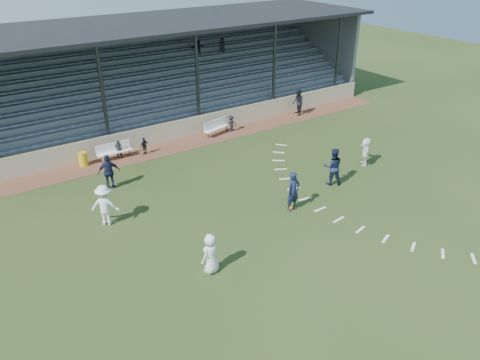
# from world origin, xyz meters

# --- Properties ---
(ground) EXTENTS (90.00, 90.00, 0.00)m
(ground) POSITION_xyz_m (0.00, 0.00, 0.00)
(ground) COLOR #2A3C18
(ground) RESTS_ON ground
(cinder_track) EXTENTS (34.00, 2.00, 0.02)m
(cinder_track) POSITION_xyz_m (0.00, 10.50, 0.01)
(cinder_track) COLOR brown
(cinder_track) RESTS_ON ground
(retaining_wall) EXTENTS (34.00, 0.18, 1.20)m
(retaining_wall) POSITION_xyz_m (0.00, 11.55, 0.60)
(retaining_wall) COLOR #BBAF90
(retaining_wall) RESTS_ON ground
(bench_left) EXTENTS (2.00, 0.46, 0.95)m
(bench_left) POSITION_xyz_m (-3.08, 10.80, 0.58)
(bench_left) COLOR white
(bench_left) RESTS_ON cinder_track
(bench_right) EXTENTS (2.04, 0.95, 0.95)m
(bench_right) POSITION_xyz_m (3.74, 10.74, 0.58)
(bench_right) COLOR white
(bench_right) RESTS_ON cinder_track
(trash_bin) EXTENTS (0.49, 0.49, 0.78)m
(trash_bin) POSITION_xyz_m (-4.83, 10.91, 0.41)
(trash_bin) COLOR gold
(trash_bin) RESTS_ON cinder_track
(football) EXTENTS (0.21, 0.21, 0.21)m
(football) POSITION_xyz_m (1.69, 0.75, 0.11)
(football) COLOR #E34B0D
(football) RESTS_ON ground
(player_white_lead) EXTENTS (0.92, 0.74, 1.65)m
(player_white_lead) POSITION_xyz_m (-3.73, -1.07, 0.82)
(player_white_lead) COLOR white
(player_white_lead) RESTS_ON ground
(player_navy_lead) EXTENTS (0.73, 0.50, 1.93)m
(player_navy_lead) POSITION_xyz_m (1.75, 0.72, 0.96)
(player_navy_lead) COLOR #141D39
(player_navy_lead) RESTS_ON ground
(player_navy_mid) EXTENTS (1.21, 1.14, 1.98)m
(player_navy_mid) POSITION_xyz_m (5.07, 1.58, 0.99)
(player_navy_mid) COLOR #141D39
(player_navy_mid) RESTS_ON ground
(player_white_wing) EXTENTS (1.43, 1.29, 1.92)m
(player_white_wing) POSITION_xyz_m (-5.85, 4.36, 0.96)
(player_white_wing) COLOR white
(player_white_wing) RESTS_ON ground
(player_navy_wing) EXTENTS (1.15, 0.67, 1.84)m
(player_navy_wing) POSITION_xyz_m (-4.52, 7.49, 0.92)
(player_navy_wing) COLOR #141D39
(player_navy_wing) RESTS_ON ground
(player_white_back) EXTENTS (1.34, 1.40, 1.59)m
(player_white_back) POSITION_xyz_m (8.25, 2.28, 0.79)
(player_white_back) COLOR white
(player_white_back) RESTS_ON ground
(official) EXTENTS (0.98, 1.09, 1.84)m
(official) POSITION_xyz_m (10.47, 10.66, 0.94)
(official) COLOR black
(official) RESTS_ON cinder_track
(sub_left_near) EXTENTS (0.46, 0.38, 1.09)m
(sub_left_near) POSITION_xyz_m (-2.81, 10.74, 0.56)
(sub_left_near) COLOR black
(sub_left_near) RESTS_ON cinder_track
(sub_left_far) EXTENTS (0.65, 0.44, 1.03)m
(sub_left_far) POSITION_xyz_m (-1.37, 10.43, 0.54)
(sub_left_far) COLOR black
(sub_left_far) RESTS_ON cinder_track
(sub_right) EXTENTS (0.74, 0.49, 1.07)m
(sub_right) POSITION_xyz_m (4.79, 10.63, 0.56)
(sub_right) COLOR black
(sub_right) RESTS_ON cinder_track
(grandstand) EXTENTS (34.60, 9.00, 6.61)m
(grandstand) POSITION_xyz_m (0.00, 16.26, 2.20)
(grandstand) COLOR slate
(grandstand) RESTS_ON ground
(penalty_arc) EXTENTS (3.89, 14.63, 0.01)m
(penalty_arc) POSITION_xyz_m (4.12, 0.00, 0.01)
(penalty_arc) COLOR white
(penalty_arc) RESTS_ON ground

